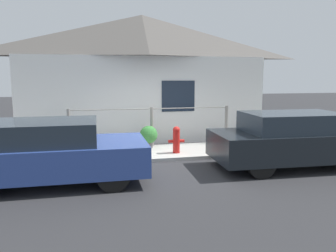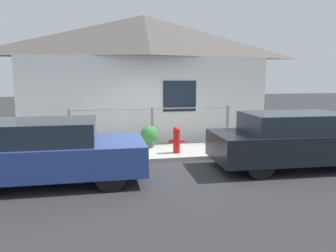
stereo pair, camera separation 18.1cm
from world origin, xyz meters
The scene contains 9 objects.
ground_plane centered at (0.00, 0.00, 0.00)m, with size 60.00×60.00×0.00m, color #2D2D30.
sidewalk centered at (0.00, 0.85, 0.05)m, with size 24.00×1.71×0.10m.
house centered at (0.00, 3.30, 3.36)m, with size 8.45×2.23×4.27m.
fence centered at (0.00, 1.56, 0.76)m, with size 4.90×0.10×1.19m.
car_left centered at (-2.59, -1.13, 0.67)m, with size 3.86×1.80×1.31m.
car_right centered at (3.11, -1.13, 0.68)m, with size 4.25×1.81×1.34m.
fire_hydrant centered at (0.51, 0.54, 0.49)m, with size 0.45×0.20×0.74m.
potted_plant_near_hydrant centered at (-0.13, 1.36, 0.47)m, with size 0.53×0.53×0.66m.
potted_plant_by_fence centered at (-2.60, 1.41, 0.36)m, with size 0.33×0.33×0.46m.
Camera 1 is at (-1.67, -8.07, 2.21)m, focal length 35.00 mm.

